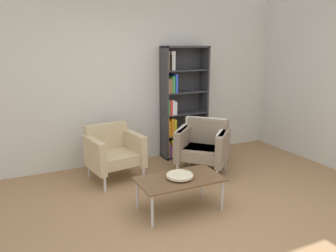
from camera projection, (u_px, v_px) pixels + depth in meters
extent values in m
plane|color=#9E7751|center=(202.00, 228.00, 3.57)|extent=(8.32, 8.32, 0.00)
cube|color=silver|center=(126.00, 74.00, 5.37)|extent=(6.40, 0.12, 2.90)
cube|color=#333338|center=(164.00, 104.00, 5.54)|extent=(0.03, 0.30, 1.90)
cube|color=#333338|center=(204.00, 101.00, 5.86)|extent=(0.03, 0.30, 1.90)
cube|color=#333338|center=(185.00, 47.00, 5.47)|extent=(0.80, 0.30, 0.03)
cube|color=#333338|center=(184.00, 154.00, 5.92)|extent=(0.80, 0.30, 0.03)
cube|color=#333338|center=(181.00, 101.00, 5.82)|extent=(0.80, 0.02, 1.90)
cube|color=#333338|center=(184.00, 134.00, 5.83)|extent=(0.76, 0.28, 0.02)
cube|color=#333338|center=(184.00, 113.00, 5.74)|extent=(0.76, 0.28, 0.02)
cube|color=#333338|center=(185.00, 92.00, 5.65)|extent=(0.76, 0.28, 0.02)
cube|color=#333338|center=(185.00, 70.00, 5.56)|extent=(0.76, 0.28, 0.02)
cube|color=olive|center=(167.00, 149.00, 5.69)|extent=(0.03, 0.18, 0.28)
cube|color=purple|center=(169.00, 150.00, 5.72)|extent=(0.03, 0.20, 0.21)
cube|color=yellow|center=(171.00, 148.00, 5.73)|extent=(0.04, 0.19, 0.29)
cube|color=olive|center=(173.00, 147.00, 5.75)|extent=(0.03, 0.22, 0.31)
cube|color=black|center=(175.00, 148.00, 5.76)|extent=(0.04, 0.18, 0.28)
cube|color=orange|center=(166.00, 127.00, 5.62)|extent=(0.02, 0.24, 0.32)
cube|color=orange|center=(167.00, 128.00, 5.64)|extent=(0.03, 0.25, 0.27)
cube|color=orange|center=(171.00, 127.00, 5.63)|extent=(0.04, 0.18, 0.30)
cube|color=yellow|center=(173.00, 127.00, 5.65)|extent=(0.04, 0.19, 0.28)
cube|color=green|center=(167.00, 107.00, 5.51)|extent=(0.02, 0.18, 0.26)
cube|color=red|center=(168.00, 107.00, 5.56)|extent=(0.04, 0.24, 0.25)
cube|color=white|center=(171.00, 107.00, 5.57)|extent=(0.04, 0.23, 0.25)
cube|color=white|center=(173.00, 108.00, 5.59)|extent=(0.04, 0.22, 0.22)
cube|color=olive|center=(167.00, 86.00, 5.44)|extent=(0.04, 0.20, 0.23)
cube|color=olive|center=(169.00, 85.00, 5.47)|extent=(0.03, 0.24, 0.24)
cube|color=green|center=(172.00, 84.00, 5.46)|extent=(0.03, 0.18, 0.27)
cube|color=blue|center=(174.00, 83.00, 5.50)|extent=(0.04, 0.24, 0.30)
cube|color=olive|center=(166.00, 61.00, 5.36)|extent=(0.02, 0.25, 0.31)
cube|color=black|center=(168.00, 63.00, 5.37)|extent=(0.03, 0.22, 0.25)
cube|color=white|center=(170.00, 61.00, 5.39)|extent=(0.02, 0.25, 0.30)
cube|color=white|center=(172.00, 61.00, 5.38)|extent=(0.02, 0.21, 0.30)
cube|color=brown|center=(180.00, 179.00, 3.89)|extent=(1.00, 0.56, 0.02)
cylinder|color=silver|center=(152.00, 211.00, 3.55)|extent=(0.03, 0.03, 0.38)
cylinder|color=silver|center=(222.00, 195.00, 3.92)|extent=(0.03, 0.03, 0.38)
cylinder|color=silver|center=(137.00, 194.00, 3.95)|extent=(0.03, 0.03, 0.38)
cylinder|color=silver|center=(202.00, 181.00, 4.33)|extent=(0.03, 0.03, 0.38)
cylinder|color=beige|center=(180.00, 177.00, 3.88)|extent=(0.13, 0.13, 0.02)
cylinder|color=beige|center=(180.00, 176.00, 3.88)|extent=(0.32, 0.32, 0.02)
torus|color=beige|center=(180.00, 175.00, 3.88)|extent=(0.32, 0.32, 0.02)
cube|color=#C6B289|center=(115.00, 158.00, 4.81)|extent=(0.72, 0.67, 0.16)
cube|color=#C6B289|center=(106.00, 136.00, 4.96)|extent=(0.65, 0.22, 0.38)
cube|color=#C6B289|center=(95.00, 155.00, 4.60)|extent=(0.19, 0.63, 0.46)
cube|color=#C6B289|center=(134.00, 148.00, 4.94)|extent=(0.19, 0.63, 0.46)
cylinder|color=silver|center=(105.00, 183.00, 4.44)|extent=(0.04, 0.04, 0.24)
cylinder|color=silver|center=(144.00, 173.00, 4.77)|extent=(0.04, 0.04, 0.24)
cylinder|color=silver|center=(89.00, 170.00, 4.91)|extent=(0.04, 0.04, 0.24)
cylinder|color=silver|center=(125.00, 162.00, 5.24)|extent=(0.04, 0.04, 0.24)
cube|color=gray|center=(203.00, 153.00, 5.04)|extent=(0.86, 0.86, 0.16)
cube|color=gray|center=(208.00, 131.00, 5.22)|extent=(0.53, 0.55, 0.38)
cube|color=gray|center=(183.00, 144.00, 5.11)|extent=(0.52, 0.50, 0.46)
cube|color=gray|center=(223.00, 149.00, 4.89)|extent=(0.52, 0.50, 0.46)
cylinder|color=silver|center=(177.00, 169.00, 4.92)|extent=(0.04, 0.04, 0.24)
cylinder|color=silver|center=(217.00, 175.00, 4.71)|extent=(0.04, 0.04, 0.24)
cylinder|color=silver|center=(189.00, 157.00, 5.44)|extent=(0.04, 0.04, 0.24)
cylinder|color=silver|center=(225.00, 162.00, 5.23)|extent=(0.04, 0.04, 0.24)
cube|color=white|center=(202.00, 150.00, 5.18)|extent=(0.86, 0.86, 0.16)
cube|color=white|center=(206.00, 129.00, 5.36)|extent=(0.55, 0.52, 0.38)
cube|color=white|center=(182.00, 142.00, 5.22)|extent=(0.49, 0.52, 0.46)
cube|color=white|center=(222.00, 145.00, 5.04)|extent=(0.49, 0.52, 0.46)
cylinder|color=silver|center=(178.00, 167.00, 5.02)|extent=(0.04, 0.04, 0.24)
cylinder|color=silver|center=(217.00, 171.00, 4.85)|extent=(0.04, 0.04, 0.24)
cylinder|color=silver|center=(187.00, 155.00, 5.56)|extent=(0.04, 0.04, 0.24)
cylinder|color=silver|center=(223.00, 159.00, 5.39)|extent=(0.04, 0.04, 0.24)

